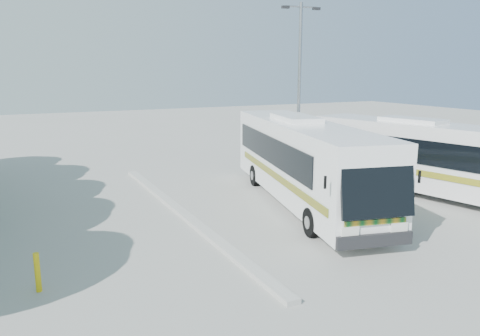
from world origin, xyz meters
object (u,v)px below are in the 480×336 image
coach_adjacent (430,157)px  lamppost (299,81)px  bollard (38,272)px  coach_main (303,160)px

coach_adjacent → lamppost: bearing=98.2°
lamppost → bollard: bearing=-140.8°
coach_main → bollard: bearing=-147.2°
lamppost → bollard: lamppost is taller
coach_main → coach_adjacent: 5.91m
coach_adjacent → bollard: (-16.19, -2.39, -1.23)m
coach_main → bollard: size_ratio=12.05×
coach_main → lamppost: (3.15, 5.22, 3.03)m
lamppost → bollard: (-13.58, -8.97, -4.37)m
coach_adjacent → coach_main: bearing=153.3°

